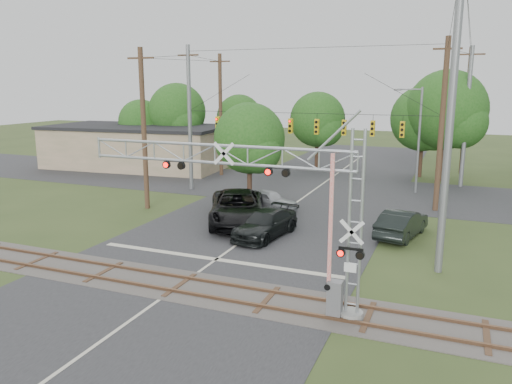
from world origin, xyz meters
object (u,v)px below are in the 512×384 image
at_px(crossing_gantry, 266,196).
at_px(traffic_signal_span, 315,123).
at_px(streetlight, 417,135).
at_px(commercial_building, 138,146).
at_px(pickup_black, 237,208).
at_px(car_dark, 266,224).
at_px(sedan_silver, 269,200).

distance_m(crossing_gantry, traffic_signal_span, 18.68).
distance_m(traffic_signal_span, streetlight, 8.72).
height_order(commercial_building, streetlight, streetlight).
distance_m(crossing_gantry, commercial_building, 35.96).
height_order(crossing_gantry, pickup_black, crossing_gantry).
xyz_separation_m(crossing_gantry, commercial_building, (-24.33, 26.38, -2.22)).
bearing_deg(pickup_black, crossing_gantry, -84.50).
relative_size(pickup_black, car_dark, 1.40).
relative_size(crossing_gantry, pickup_black, 1.60).
height_order(car_dark, commercial_building, commercial_building).
height_order(traffic_signal_span, pickup_black, traffic_signal_span).
bearing_deg(pickup_black, commercial_building, 115.02).
distance_m(traffic_signal_span, car_dark, 11.14).
height_order(car_dark, streetlight, streetlight).
relative_size(traffic_signal_span, commercial_building, 1.01).
xyz_separation_m(car_dark, sedan_silver, (-1.99, 5.76, -0.03)).
relative_size(crossing_gantry, traffic_signal_span, 0.59).
bearing_deg(car_dark, sedan_silver, 117.82).
bearing_deg(sedan_silver, pickup_black, -173.76).
distance_m(traffic_signal_span, sedan_silver, 6.82).
xyz_separation_m(pickup_black, sedan_silver, (0.62, 3.84, -0.28)).
xyz_separation_m(crossing_gantry, car_dark, (-3.23, 8.38, -3.65)).
relative_size(crossing_gantry, car_dark, 2.25).
bearing_deg(car_dark, commercial_building, 148.35).
bearing_deg(traffic_signal_span, pickup_black, -107.90).
height_order(car_dark, sedan_silver, car_dark).
bearing_deg(sedan_silver, commercial_building, 72.75).
xyz_separation_m(traffic_signal_span, sedan_silver, (-1.98, -4.22, -4.97)).
bearing_deg(sedan_silver, car_dark, -145.61).
bearing_deg(sedan_silver, crossing_gantry, -144.39).
relative_size(crossing_gantry, streetlight, 1.39).
distance_m(crossing_gantry, streetlight, 24.06).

